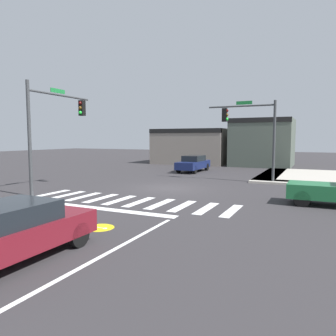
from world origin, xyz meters
TOP-DOWN VIEW (x-y plane):
  - ground_plane at (0.00, 0.00)m, footprint 120.00×120.00m
  - crosswalk_near at (-0.00, -4.50)m, footprint 10.56×2.58m
  - bike_detector_marking at (1.59, -8.96)m, footprint 1.01×1.01m
  - curb_corner_northeast at (8.49, 9.42)m, footprint 10.00×10.60m
  - storefront_row at (-1.89, 19.32)m, footprint 15.79×6.98m
  - traffic_signal_southwest at (-5.35, -3.85)m, footprint 0.32×4.79m
  - traffic_signal_northeast at (3.97, 4.95)m, footprint 4.67×0.32m
  - car_maroon at (1.43, -12.27)m, footprint 1.90×4.35m
  - car_navy at (-2.10, 9.90)m, footprint 1.73×4.78m

SIDE VIEW (x-z plane):
  - ground_plane at x=0.00m, z-range 0.00..0.00m
  - bike_detector_marking at x=1.59m, z-range 0.00..0.01m
  - crosswalk_near at x=0.00m, z-range 0.00..0.01m
  - curb_corner_northeast at x=8.49m, z-range 0.00..0.15m
  - car_maroon at x=1.43m, z-range 0.02..1.48m
  - car_navy at x=-2.10m, z-range 0.03..1.52m
  - storefront_row at x=-1.89m, z-range -0.26..4.92m
  - traffic_signal_northeast at x=3.97m, z-range 1.11..6.74m
  - traffic_signal_southwest at x=-5.35m, z-range 1.10..7.15m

